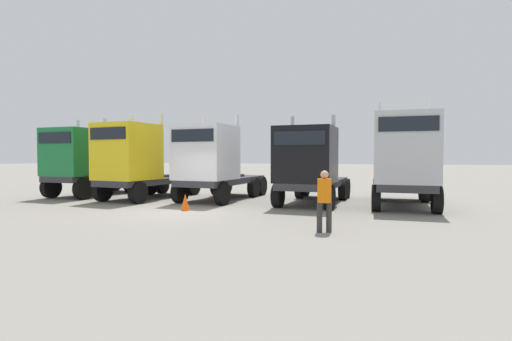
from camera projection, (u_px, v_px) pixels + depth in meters
name	position (u px, v px, depth m)	size (l,w,h in m)	color
ground	(180.00, 212.00, 15.27)	(200.00, 200.00, 0.00)	gray
semi_truck_green	(84.00, 162.00, 21.08)	(2.77, 6.16, 4.23)	#333338
semi_truck_yellow	(135.00, 161.00, 19.35)	(3.07, 5.97, 4.35)	#333338
semi_truck_white	(212.00, 162.00, 18.85)	(2.83, 6.22, 4.22)	#333338
semi_truck_black	(309.00, 165.00, 17.35)	(2.70, 6.25, 4.04)	#333338
semi_truck_silver	(405.00, 160.00, 16.16)	(2.71, 6.31, 4.50)	#333338
visitor_in_hivis	(324.00, 196.00, 11.18)	(0.54, 0.54, 1.77)	#323232
traffic_cone_near	(185.00, 202.00, 15.69)	(0.36, 0.36, 0.68)	#F2590C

